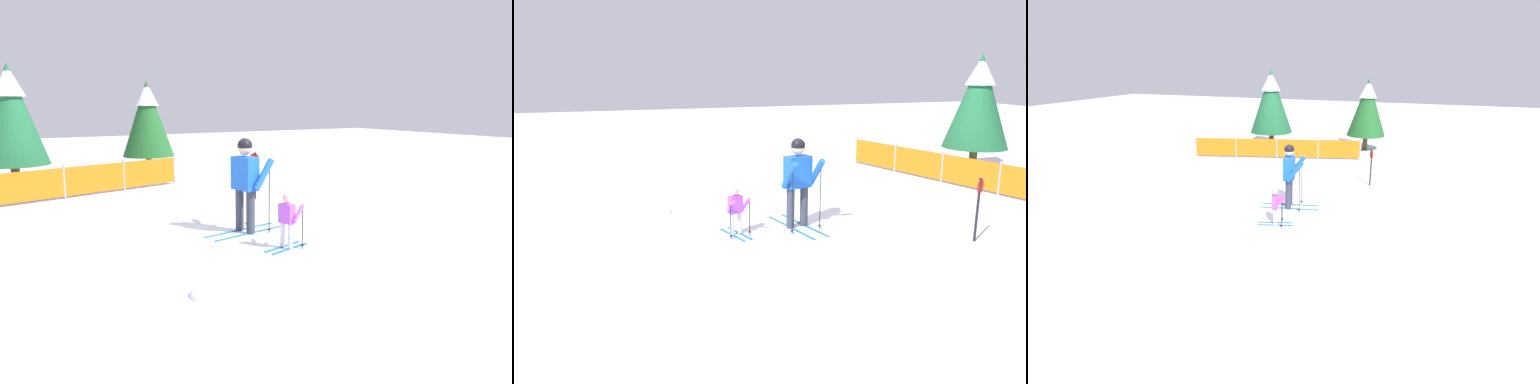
# 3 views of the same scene
# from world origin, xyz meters

# --- Properties ---
(ground_plane) EXTENTS (60.00, 60.00, 0.00)m
(ground_plane) POSITION_xyz_m (0.00, 0.00, 0.00)
(ground_plane) COLOR white
(skier_adult) EXTENTS (1.79, 0.86, 1.86)m
(skier_adult) POSITION_xyz_m (0.26, -0.10, 1.11)
(skier_adult) COLOR #1966B2
(skier_adult) RESTS_ON ground_plane
(skier_child) EXTENTS (0.94, 0.53, 0.98)m
(skier_child) POSITION_xyz_m (0.33, -1.44, 0.57)
(skier_child) COLOR #1966B2
(skier_child) RESTS_ON ground_plane
(safety_fence) EXTENTS (6.94, 1.87, 0.91)m
(safety_fence) POSITION_xyz_m (-2.21, 5.35, 0.45)
(safety_fence) COLOR gray
(safety_fence) RESTS_ON ground_plane
(conifer_near) EXTENTS (1.96, 1.96, 3.65)m
(conifer_near) POSITION_xyz_m (-3.20, 7.26, 2.25)
(conifer_near) COLOR #4C3823
(conifer_near) RESTS_ON ground_plane
(trail_marker) EXTENTS (0.15, 0.26, 1.24)m
(trail_marker) POSITION_xyz_m (2.16, 2.79, 0.78)
(trail_marker) COLOR black
(trail_marker) RESTS_ON ground_plane
(snow_mound) EXTENTS (0.74, 0.63, 0.29)m
(snow_mound) POSITION_xyz_m (-1.69, -2.75, 0.00)
(snow_mound) COLOR white
(snow_mound) RESTS_ON ground_plane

